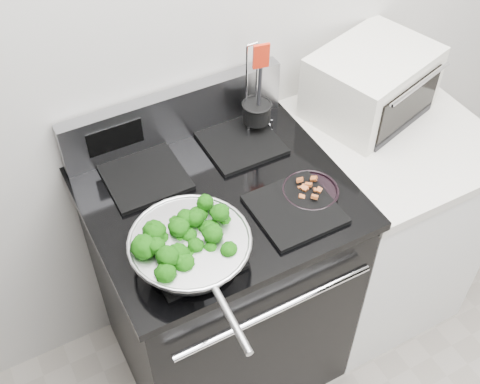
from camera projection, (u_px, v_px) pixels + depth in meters
back_wall at (252, 1)px, 1.85m from camera, size 4.00×0.02×2.70m
gas_range at (221, 281)px, 2.17m from camera, size 0.79×0.69×1.13m
counter at (373, 219)px, 2.41m from camera, size 0.62×0.68×0.92m
skillet at (191, 248)px, 1.62m from camera, size 0.34×0.53×0.07m
broccoli_pile at (190, 242)px, 1.61m from camera, size 0.26×0.26×0.09m
bacon_plate at (311, 189)px, 1.82m from camera, size 0.17×0.17×0.04m
utensil_holder at (257, 116)px, 1.99m from camera, size 0.11×0.11×0.34m
toaster_oven at (371, 83)px, 2.08m from camera, size 0.48×0.42×0.24m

